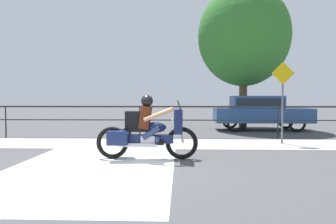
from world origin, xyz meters
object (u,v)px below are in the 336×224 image
Objects in this scene: motorcycle at (147,130)px; street_sign at (283,92)px; parked_car at (260,110)px; tree_behind_sign at (244,36)px.

street_sign is (4.08, 2.77, 0.95)m from motorcycle.
street_sign is (-0.32, -4.32, 0.75)m from parked_car.
tree_behind_sign is (-0.23, 5.40, 2.79)m from street_sign.
tree_behind_sign is (-0.55, 1.08, 3.53)m from parked_car.
tree_behind_sign is at bearing 92.43° from street_sign.
street_sign is at bearing 38.78° from motorcycle.
parked_car is (4.41, 7.08, 0.21)m from motorcycle.
tree_behind_sign is (3.85, 8.16, 3.74)m from motorcycle.
tree_behind_sign reaches higher than street_sign.
parked_car is 4.39m from street_sign.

